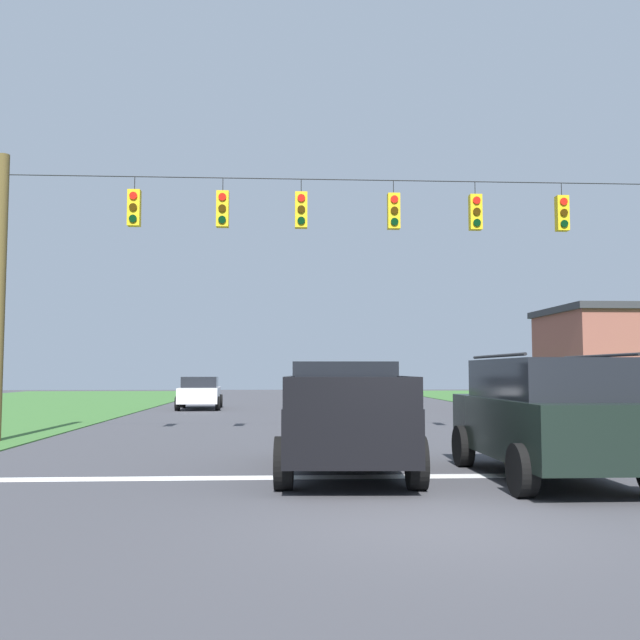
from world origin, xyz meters
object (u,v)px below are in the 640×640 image
Objects in this scene: suv_black at (547,415)px; distant_car_crossing_white at (200,392)px; pickup_truck at (345,417)px; overhead_signal_span at (350,275)px.

suv_black reaches higher than distant_car_crossing_white.
pickup_truck is at bearing 161.52° from suv_black.
distant_car_crossing_white is at bearing 110.32° from suv_black.
pickup_truck is at bearing -96.54° from overhead_signal_span.
distant_car_crossing_white is at bearing 103.24° from pickup_truck.
pickup_truck is 3.43m from suv_black.
distant_car_crossing_white is at bearing 110.02° from overhead_signal_span.
suv_black is at bearing -69.68° from distant_car_crossing_white.
suv_black reaches higher than pickup_truck.
suv_black is (3.25, -1.09, 0.09)m from pickup_truck.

